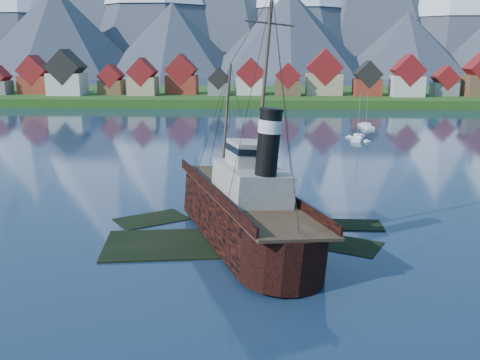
{
  "coord_description": "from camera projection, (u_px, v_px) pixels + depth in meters",
  "views": [
    {
      "loc": [
        4.72,
        -54.15,
        19.64
      ],
      "look_at": [
        1.59,
        6.0,
        5.0
      ],
      "focal_mm": 40.0,
      "sensor_mm": 36.0,
      "label": 1
    }
  ],
  "objects": [
    {
      "name": "sailboat_d",
      "position": [
        358.0,
        139.0,
        120.58
      ],
      "size": [
        4.28,
        8.37,
        11.09
      ],
      "rotation": [
        0.0,
        0.0,
        -0.29
      ],
      "color": "white",
      "rests_on": "ground"
    },
    {
      "name": "town",
      "position": [
        170.0,
        79.0,
        204.66
      ],
      "size": [
        250.96,
        16.69,
        17.3
      ],
      "color": "maroon",
      "rests_on": "ground"
    },
    {
      "name": "seawall",
      "position": [
        254.0,
        108.0,
        185.52
      ],
      "size": [
        600.0,
        2.5,
        2.0
      ],
      "primitive_type": "cube",
      "color": "#3F3D38",
      "rests_on": "ground"
    },
    {
      "name": "ground",
      "position": [
        222.0,
        238.0,
        57.43
      ],
      "size": [
        1400.0,
        1400.0,
        0.0
      ],
      "primitive_type": "plane",
      "color": "#182A43",
      "rests_on": "ground"
    },
    {
      "name": "shore_bank",
      "position": [
        257.0,
        99.0,
        222.4
      ],
      "size": [
        600.0,
        80.0,
        3.2
      ],
      "primitive_type": "cube",
      "color": "#1B4914",
      "rests_on": "ground"
    },
    {
      "name": "shoal",
      "position": [
        240.0,
        235.0,
        59.51
      ],
      "size": [
        31.71,
        21.24,
        1.14
      ],
      "color": "black",
      "rests_on": "ground"
    },
    {
      "name": "sailboat_e",
      "position": [
        366.0,
        127.0,
        139.75
      ],
      "size": [
        3.03,
        8.81,
        10.02
      ],
      "rotation": [
        0.0,
        0.0,
        0.1
      ],
      "color": "white",
      "rests_on": "ground"
    },
    {
      "name": "tugboat_wreck",
      "position": [
        242.0,
        205.0,
        57.91
      ],
      "size": [
        7.71,
        33.24,
        26.34
      ],
      "rotation": [
        0.0,
        0.09,
        0.36
      ],
      "color": "black",
      "rests_on": "ground"
    }
  ]
}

